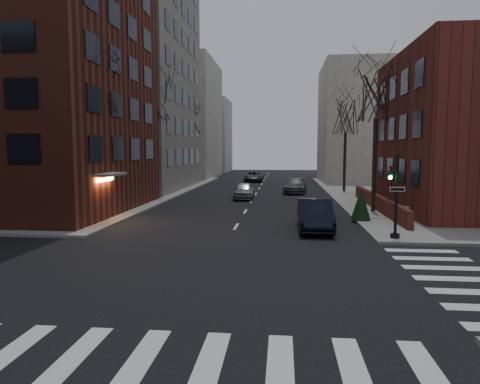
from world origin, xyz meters
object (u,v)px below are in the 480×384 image
Objects in this scene: car_lane_far at (254,177)px; tree_left_b at (155,98)px; sandwich_board at (403,214)px; tree_right_a at (376,94)px; traffic_signal at (395,201)px; streetlamp_far at (198,150)px; tree_left_c at (189,119)px; car_lane_silver at (244,191)px; parked_sedan at (315,215)px; tree_left_a at (97,82)px; tree_right_b at (346,117)px; streetlamp_near at (149,151)px; evergreen_shrub at (361,204)px; car_lane_gray at (295,185)px.

tree_left_b is at bearing -109.36° from car_lane_far.
tree_right_a is at bearing 78.21° from sandwich_board.
streetlamp_far is (-16.14, 33.01, 2.33)m from traffic_signal.
tree_left_c is 28.17m from tree_right_a.
car_lane_silver is at bearing -60.79° from tree_left_c.
streetlamp_far is at bearing 112.46° from parked_sedan.
tree_left_c is at bearing 90.00° from tree_left_a.
tree_right_a is 8.66m from sandwich_board.
traffic_signal is 38.06m from car_lane_far.
tree_right_b is 18.50m from car_lane_far.
streetlamp_near reaches higher than sandwich_board.
streetlamp_near is at bearing -88.09° from tree_left_c.
tree_left_a reaches higher than evergreen_shrub.
streetlamp_near is at bearing -90.00° from streetlamp_far.
traffic_signal is 0.64× the size of streetlamp_near.
streetlamp_near reaches higher than car_lane_gray.
traffic_signal is 10.92m from tree_right_a.
streetlamp_near is 1.45× the size of car_lane_silver.
parked_sedan is 4.05m from evergreen_shrub.
car_lane_gray is (4.69, 5.67, 0.02)m from car_lane_silver.
car_lane_silver is (-5.17, 14.28, -0.10)m from parked_sedan.
parked_sedan is at bearing -83.14° from car_lane_gray.
car_lane_silver is (-9.60, -6.31, -6.85)m from tree_right_b.
tree_right_a is at bearing -68.80° from car_lane_far.
parked_sedan is (12.57, -10.59, -3.40)m from streetlamp_near.
tree_right_a is (0.86, 9.01, 6.12)m from traffic_signal.
tree_right_a is 1.92× the size of parked_sedan.
sandwich_board is (0.82, -18.42, -6.96)m from tree_right_b.
car_lane_gray is at bearing -172.57° from tree_right_b.
traffic_signal is 5.29m from evergreen_shrub.
tree_left_a is at bearing -120.68° from car_lane_gray.
tree_left_a reaches higher than car_lane_gray.
evergreen_shrub is at bearing -73.28° from car_lane_gray.
tree_left_c is at bearing 117.28° from car_lane_silver.
tree_left_b reaches higher than parked_sedan.
tree_left_c and tree_right_a have the same top height.
tree_right_a is at bearing -90.00° from tree_right_b.
tree_right_a is at bearing -64.33° from car_lane_gray.
car_lane_far is (6.93, 3.91, -3.54)m from streetlamp_far.
car_lane_gray is (12.09, -10.64, -3.48)m from streetlamp_far.
sandwich_board is at bearing -25.28° from streetlamp_near.
car_lane_far is (7.53, 31.91, -7.78)m from tree_left_a.
evergreen_shrub is at bearing -58.05° from tree_left_c.
car_lane_silver is at bearing 26.52° from streetlamp_near.
tree_left_a is 28.32m from streetlamp_far.
streetlamp_far is (-17.00, 24.00, -3.79)m from tree_right_a.
sandwich_board is (5.73, -17.77, -0.13)m from car_lane_gray.
tree_left_b is 1.18× the size of tree_right_b.
tree_left_c is 2.25× the size of car_lane_silver.
tree_left_c reaches higher than parked_sedan.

